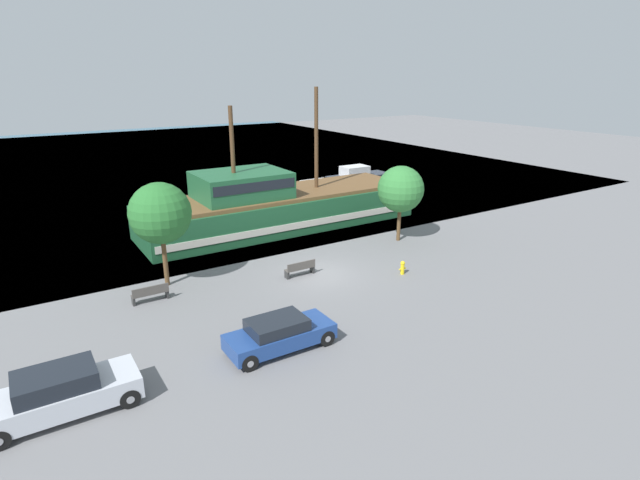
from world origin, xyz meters
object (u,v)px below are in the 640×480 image
object	(u,v)px
parked_car_curb_mid	(61,393)
fire_hydrant	(403,267)
moored_boat_dockside	(319,189)
parked_car_curb_front	(279,334)
pirate_ship	(278,206)
bench_promenade_east	(300,268)
moored_boat_outer	(357,176)
bench_promenade_west	(150,293)

from	to	relation	value
parked_car_curb_mid	fire_hydrant	size ratio (longest dim) A/B	6.09
moored_boat_dockside	parked_car_curb_front	xyz separation A→B (m)	(-15.65, -21.92, 0.17)
pirate_ship	fire_hydrant	world-z (taller)	pirate_ship
parked_car_curb_front	fire_hydrant	bearing A→B (deg)	19.75
parked_car_curb_front	parked_car_curb_mid	world-z (taller)	parked_car_curb_mid
parked_car_curb_front	bench_promenade_east	bearing A→B (deg)	53.69
moored_boat_outer	bench_promenade_west	world-z (taller)	moored_boat_outer
moored_boat_outer	bench_promenade_east	world-z (taller)	moored_boat_outer
parked_car_curb_mid	moored_boat_dockside	bearing A→B (deg)	42.80
bench_promenade_east	moored_boat_outer	bearing A→B (deg)	46.59
moored_boat_outer	parked_car_curb_mid	size ratio (longest dim) A/B	1.43
parked_car_curb_front	bench_promenade_east	distance (m)	7.65
moored_boat_dockside	bench_promenade_east	world-z (taller)	moored_boat_dockside
moored_boat_outer	bench_promenade_west	size ratio (longest dim) A/B	3.85
bench_promenade_west	bench_promenade_east	bearing A→B (deg)	-7.68
bench_promenade_west	moored_boat_dockside	bearing A→B (deg)	37.92
bench_promenade_east	fire_hydrant	bearing A→B (deg)	-29.66
moored_boat_dockside	moored_boat_outer	size ratio (longest dim) A/B	0.96
pirate_ship	moored_boat_outer	size ratio (longest dim) A/B	3.19
pirate_ship	moored_boat_outer	world-z (taller)	pirate_ship
parked_car_curb_mid	bench_promenade_east	xyz separation A→B (m)	(12.33, 5.96, -0.34)
moored_boat_dockside	bench_promenade_east	xyz separation A→B (m)	(-11.13, -15.76, -0.07)
moored_boat_dockside	bench_promenade_west	world-z (taller)	moored_boat_dockside
parked_car_curb_mid	fire_hydrant	bearing A→B (deg)	10.47
parked_car_curb_mid	bench_promenade_west	xyz separation A→B (m)	(4.57, 7.01, -0.34)
fire_hydrant	parked_car_curb_front	bearing A→B (deg)	-160.25
fire_hydrant	bench_promenade_east	xyz separation A→B (m)	(-4.89, 2.78, 0.03)
moored_boat_dockside	bench_promenade_west	size ratio (longest dim) A/B	3.69
moored_boat_outer	bench_promenade_east	xyz separation A→B (m)	(-17.31, -18.30, -0.17)
bench_promenade_west	moored_boat_outer	bearing A→B (deg)	34.53
fire_hydrant	bench_promenade_west	xyz separation A→B (m)	(-12.65, 3.83, 0.03)
pirate_ship	bench_promenade_east	bearing A→B (deg)	-110.29
moored_boat_dockside	parked_car_curb_mid	size ratio (longest dim) A/B	1.37
parked_car_curb_mid	bench_promenade_east	world-z (taller)	parked_car_curb_mid
pirate_ship	parked_car_curb_front	distance (m)	16.95
parked_car_curb_mid	fire_hydrant	xyz separation A→B (m)	(17.22, 3.18, -0.37)
moored_boat_dockside	pirate_ship	bearing A→B (deg)	-138.69
pirate_ship	fire_hydrant	bearing A→B (deg)	-82.12
fire_hydrant	bench_promenade_west	bearing A→B (deg)	163.16
bench_promenade_west	pirate_ship	bearing A→B (deg)	35.29
moored_boat_dockside	moored_boat_outer	bearing A→B (deg)	22.32
bench_promenade_west	fire_hydrant	bearing A→B (deg)	-16.84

